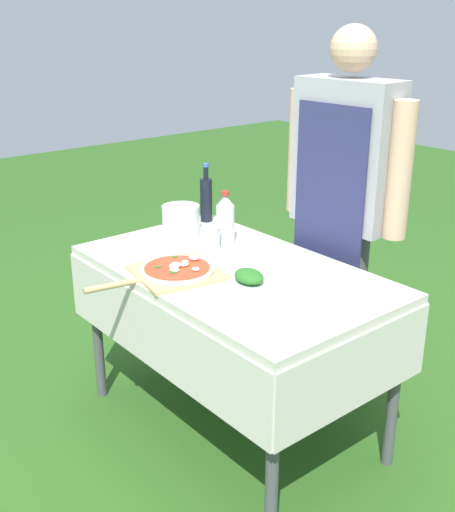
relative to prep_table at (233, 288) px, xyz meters
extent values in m
plane|color=#2D5B1E|center=(0.00, 0.00, -0.65)|extent=(12.00, 12.00, 0.00)
cube|color=beige|center=(0.00, 0.00, 0.07)|extent=(1.28, 0.76, 0.04)
cube|color=beige|center=(0.00, -0.38, -0.09)|extent=(1.28, 0.01, 0.28)
cube|color=beige|center=(0.00, 0.38, -0.09)|extent=(1.28, 0.01, 0.28)
cube|color=beige|center=(-0.64, 0.00, -0.09)|extent=(0.01, 0.76, 0.28)
cube|color=beige|center=(0.64, 0.00, -0.09)|extent=(0.01, 0.76, 0.28)
cylinder|color=#4C4C51|center=(-0.58, -0.32, -0.30)|extent=(0.04, 0.04, 0.71)
cylinder|color=#4C4C51|center=(0.58, -0.32, -0.30)|extent=(0.04, 0.04, 0.71)
cylinder|color=#4C4C51|center=(-0.58, 0.32, -0.30)|extent=(0.04, 0.04, 0.71)
cylinder|color=#4C4C51|center=(0.58, 0.32, -0.30)|extent=(0.04, 0.04, 0.71)
cylinder|color=#4C4C51|center=(0.14, 0.57, -0.24)|extent=(0.12, 0.12, 0.82)
cylinder|color=#4C4C51|center=(-0.02, 0.56, -0.24)|extent=(0.12, 0.12, 0.82)
cube|color=#99999E|center=(0.06, 0.56, 0.48)|extent=(0.46, 0.22, 0.62)
cube|color=navy|center=(0.07, 0.46, 0.25)|extent=(0.36, 0.03, 0.90)
cylinder|color=tan|center=(0.32, 0.58, 0.45)|extent=(0.10, 0.10, 0.55)
cylinder|color=tan|center=(-0.20, 0.55, 0.45)|extent=(0.10, 0.10, 0.55)
sphere|color=tan|center=(0.06, 0.56, 0.90)|extent=(0.19, 0.19, 0.19)
cube|color=tan|center=(-0.09, -0.21, 0.09)|extent=(0.37, 0.37, 0.01)
cylinder|color=tan|center=(-0.14, -0.47, 0.09)|extent=(0.06, 0.21, 0.02)
cylinder|color=beige|center=(-0.09, -0.21, 0.11)|extent=(0.29, 0.29, 0.01)
cylinder|color=#D14223|center=(-0.09, -0.21, 0.12)|extent=(0.25, 0.25, 0.00)
ellipsoid|color=white|center=(-0.08, -0.18, 0.12)|extent=(0.04, 0.04, 0.01)
ellipsoid|color=white|center=(-0.09, -0.21, 0.13)|extent=(0.05, 0.05, 0.02)
ellipsoid|color=white|center=(-0.08, -0.22, 0.13)|extent=(0.06, 0.05, 0.02)
ellipsoid|color=white|center=(-0.11, -0.11, 0.13)|extent=(0.05, 0.04, 0.02)
ellipsoid|color=white|center=(-0.06, -0.23, 0.12)|extent=(0.02, 0.03, 0.01)
ellipsoid|color=white|center=(-0.02, -0.17, 0.12)|extent=(0.03, 0.03, 0.01)
ellipsoid|color=white|center=(-0.11, -0.16, 0.12)|extent=(0.03, 0.03, 0.01)
ellipsoid|color=white|center=(-0.07, -0.24, 0.12)|extent=(0.03, 0.03, 0.01)
ellipsoid|color=#286B23|center=(-0.05, -0.25, 0.12)|extent=(0.03, 0.04, 0.00)
ellipsoid|color=#286B23|center=(-0.13, -0.27, 0.12)|extent=(0.03, 0.04, 0.00)
ellipsoid|color=#286B23|center=(-0.18, -0.15, 0.12)|extent=(0.02, 0.03, 0.00)
cylinder|color=black|center=(-0.55, 0.29, 0.19)|extent=(0.06, 0.06, 0.21)
cylinder|color=black|center=(-0.55, 0.29, 0.33)|extent=(0.02, 0.02, 0.06)
cylinder|color=#335BB2|center=(-0.55, 0.29, 0.36)|extent=(0.03, 0.03, 0.02)
cylinder|color=silver|center=(-0.25, 0.17, 0.17)|extent=(0.08, 0.08, 0.17)
cone|color=silver|center=(-0.25, 0.17, 0.28)|extent=(0.08, 0.08, 0.05)
cylinder|color=#B22823|center=(-0.25, 0.17, 0.31)|extent=(0.03, 0.03, 0.02)
cube|color=silver|center=(0.16, -0.06, 0.09)|extent=(0.17, 0.14, 0.01)
ellipsoid|color=#286B23|center=(0.16, -0.06, 0.12)|extent=(0.14, 0.12, 0.05)
cylinder|color=silver|center=(-0.47, 0.08, 0.16)|extent=(0.17, 0.17, 0.13)
cylinder|color=silver|center=(-0.23, 0.07, 0.13)|extent=(0.08, 0.08, 0.09)
cylinder|color=#D14223|center=(-0.23, 0.07, 0.12)|extent=(0.07, 0.07, 0.06)
cylinder|color=#B7B2A3|center=(-0.23, 0.07, 0.18)|extent=(0.08, 0.08, 0.01)
camera|label=1|loc=(1.80, -1.51, 1.04)|focal=45.00mm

